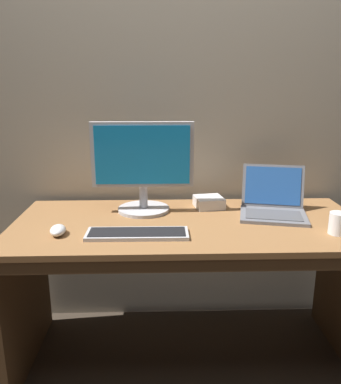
% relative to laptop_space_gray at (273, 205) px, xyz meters
% --- Properties ---
extents(ground_plane, '(14.00, 14.00, 0.00)m').
position_rel_laptop_space_gray_xyz_m(ground_plane, '(-0.41, -0.09, -0.76)').
color(ground_plane, '#382D23').
extents(back_wall, '(4.48, 0.04, 2.69)m').
position_rel_laptop_space_gray_xyz_m(back_wall, '(-0.41, 0.33, 0.58)').
color(back_wall, '#ADA38E').
rests_on(back_wall, ground).
extents(desk, '(1.59, 0.70, 0.71)m').
position_rel_laptop_space_gray_xyz_m(desk, '(-0.41, -0.10, -0.25)').
color(desk, olive).
rests_on(desk, ground).
extents(laptop_space_gray, '(0.36, 0.35, 0.22)m').
position_rel_laptop_space_gray_xyz_m(laptop_space_gray, '(0.00, 0.00, 0.00)').
color(laptop_space_gray, slate).
rests_on(laptop_space_gray, desk).
extents(external_monitor, '(0.48, 0.25, 0.44)m').
position_rel_laptop_space_gray_xyz_m(external_monitor, '(-0.62, 0.06, 0.19)').
color(external_monitor, '#B7B7BC').
rests_on(external_monitor, desk).
extents(wired_keyboard, '(0.42, 0.14, 0.02)m').
position_rel_laptop_space_gray_xyz_m(wired_keyboard, '(-0.64, -0.26, -0.04)').
color(wired_keyboard, '#BCBCC1').
rests_on(wired_keyboard, desk).
extents(computer_mouse, '(0.08, 0.11, 0.04)m').
position_rel_laptop_space_gray_xyz_m(computer_mouse, '(-0.96, -0.23, -0.02)').
color(computer_mouse, white).
rests_on(computer_mouse, desk).
extents(external_drive_box, '(0.16, 0.16, 0.05)m').
position_rel_laptop_space_gray_xyz_m(external_drive_box, '(-0.29, 0.12, -0.02)').
color(external_drive_box, silver).
rests_on(external_drive_box, desk).
extents(coffee_mug, '(0.11, 0.07, 0.09)m').
position_rel_laptop_space_gray_xyz_m(coffee_mug, '(0.20, -0.26, 0.00)').
color(coffee_mug, white).
rests_on(coffee_mug, desk).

